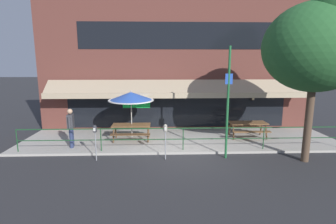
{
  "coord_description": "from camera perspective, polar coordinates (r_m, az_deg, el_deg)",
  "views": [
    {
      "loc": [
        -1.02,
        -10.33,
        3.76
      ],
      "look_at": [
        -0.59,
        1.6,
        1.5
      ],
      "focal_mm": 28.0,
      "sensor_mm": 36.0,
      "label": 1
    }
  ],
  "objects": [
    {
      "name": "pedestrian_walking",
      "position": [
        12.11,
        -20.39,
        -2.86
      ],
      "size": [
        0.28,
        0.62,
        1.71
      ],
      "color": "navy",
      "rests_on": "patio_deck"
    },
    {
      "name": "patio_umbrella_left",
      "position": [
        12.48,
        -8.07,
        3.34
      ],
      "size": [
        2.14,
        2.14,
        2.38
      ],
      "color": "#B7B2A8",
      "rests_on": "patio_deck"
    },
    {
      "name": "restaurant_building",
      "position": [
        14.59,
        2.0,
        10.32
      ],
      "size": [
        15.0,
        1.6,
        7.37
      ],
      "color": "brown",
      "rests_on": "ground"
    },
    {
      "name": "parking_meter_far",
      "position": [
        10.15,
        -0.57,
        -4.19
      ],
      "size": [
        0.15,
        0.16,
        1.42
      ],
      "color": "gray",
      "rests_on": "ground"
    },
    {
      "name": "ground_plane",
      "position": [
        11.04,
        3.43,
        -9.21
      ],
      "size": [
        120.0,
        120.0,
        0.0
      ],
      "primitive_type": "plane",
      "color": "#2D2D30"
    },
    {
      "name": "picnic_table_centre",
      "position": [
        13.51,
        17.01,
        -2.82
      ],
      "size": [
        1.8,
        1.42,
        0.76
      ],
      "color": "brown",
      "rests_on": "patio_deck"
    },
    {
      "name": "picnic_table_left",
      "position": [
        12.58,
        -7.98,
        -3.44
      ],
      "size": [
        1.8,
        1.42,
        0.76
      ],
      "color": "brown",
      "rests_on": "patio_deck"
    },
    {
      "name": "street_tree_curbside",
      "position": [
        11.01,
        30.32,
        13.15
      ],
      "size": [
        3.78,
        3.4,
        6.47
      ],
      "color": "brown",
      "rests_on": "ground"
    },
    {
      "name": "patio_deck",
      "position": [
        12.92,
        2.59,
        -5.98
      ],
      "size": [
        15.0,
        4.0,
        0.1
      ],
      "primitive_type": "cube",
      "color": "#ADA89E",
      "rests_on": "ground"
    },
    {
      "name": "street_sign_pole",
      "position": [
        10.34,
        12.9,
        2.02
      ],
      "size": [
        0.28,
        0.09,
        4.38
      ],
      "color": "#1E6033",
      "rests_on": "ground"
    },
    {
      "name": "patio_railing",
      "position": [
        11.08,
        3.33,
        -4.8
      ],
      "size": [
        13.84,
        0.04,
        0.97
      ],
      "color": "#194723",
      "rests_on": "patio_deck"
    },
    {
      "name": "parking_meter_near",
      "position": [
        10.42,
        -15.61,
        -4.21
      ],
      "size": [
        0.15,
        0.16,
        1.42
      ],
      "color": "gray",
      "rests_on": "ground"
    }
  ]
}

